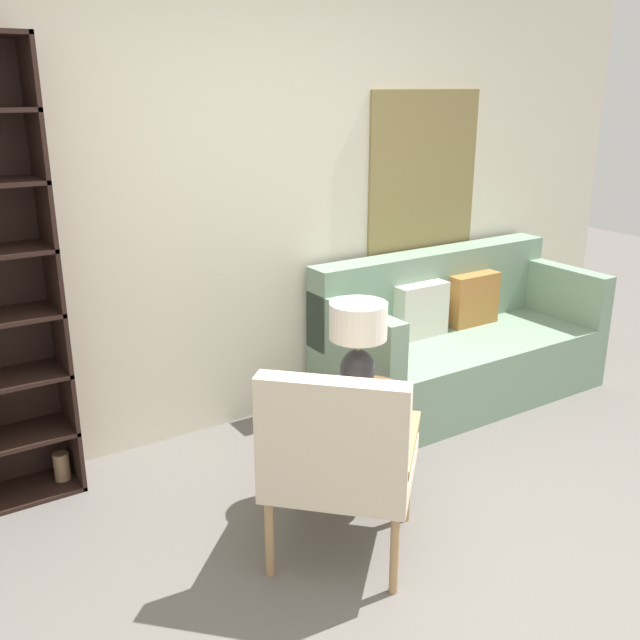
{
  "coord_description": "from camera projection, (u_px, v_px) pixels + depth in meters",
  "views": [
    {
      "loc": [
        -1.61,
        -1.51,
        1.91
      ],
      "look_at": [
        0.06,
        1.06,
        0.9
      ],
      "focal_mm": 40.0,
      "sensor_mm": 36.0,
      "label": 1
    }
  ],
  "objects": [
    {
      "name": "ground_plane",
      "position": [
        462.0,
        628.0,
        2.64
      ],
      "size": [
        14.0,
        14.0,
        0.0
      ],
      "primitive_type": "plane",
      "color": "#66605B"
    },
    {
      "name": "wall_back",
      "position": [
        217.0,
        195.0,
        3.84
      ],
      "size": [
        6.4,
        0.08,
        2.7
      ],
      "color": "silver",
      "rests_on": "ground_plane"
    },
    {
      "name": "armchair",
      "position": [
        338.0,
        453.0,
        2.85
      ],
      "size": [
        0.83,
        0.83,
        0.88
      ],
      "color": "tan",
      "rests_on": "ground_plane"
    },
    {
      "name": "couch",
      "position": [
        455.0,
        343.0,
        4.57
      ],
      "size": [
        1.83,
        0.81,
        0.9
      ],
      "color": "gray",
      "rests_on": "ground_plane"
    },
    {
      "name": "side_table",
      "position": [
        364.0,
        406.0,
        3.39
      ],
      "size": [
        0.47,
        0.47,
        0.52
      ],
      "color": "brown",
      "rests_on": "ground_plane"
    },
    {
      "name": "table_lamp",
      "position": [
        358.0,
        336.0,
        3.34
      ],
      "size": [
        0.27,
        0.27,
        0.43
      ],
      "color": "#2D2D33",
      "rests_on": "side_table"
    }
  ]
}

